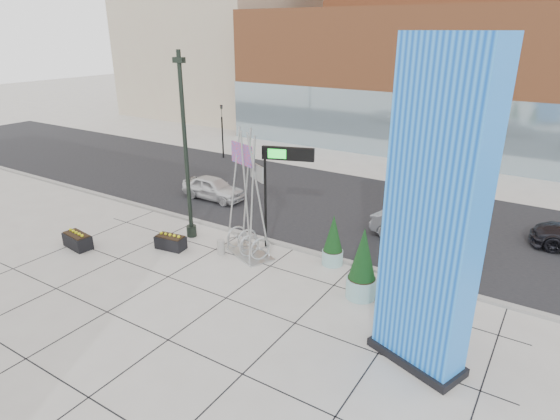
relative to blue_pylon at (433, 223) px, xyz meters
The scene contains 18 objects.
ground 9.27m from the blue_pylon, behind, with size 160.00×160.00×0.00m, color #9E9991.
street_asphalt 14.12m from the blue_pylon, 127.09° to the left, with size 80.00×12.00×0.02m, color black.
curb_edge 10.34m from the blue_pylon, 149.94° to the left, with size 80.00×0.30×0.12m, color gray.
tower_podium 28.57m from the blue_pylon, 104.33° to the left, with size 34.00×10.00×11.00m, color #A85A30.
tower_glass_front 24.02m from the blue_pylon, 107.17° to the left, with size 34.00×0.60×5.00m, color #8CA5B2.
blue_pylon is the anchor object (origin of this frame).
lamp_post 12.47m from the blue_pylon, 165.00° to the left, with size 0.55×0.47×8.61m.
public_art_sculpture 9.60m from the blue_pylon, 159.75° to the left, with size 2.77×2.13×5.63m.
concrete_bollard 10.73m from the blue_pylon, 165.55° to the left, with size 0.35×0.35×0.67m, color gray.
overhead_street_sign 8.47m from the blue_pylon, 151.24° to the left, with size 2.19×0.92×4.78m.
round_planter_east 4.39m from the blue_pylon, 113.35° to the left, with size 0.89×0.89×2.23m.
round_planter_mid 4.96m from the blue_pylon, 139.26° to the left, with size 1.12×1.12×2.80m.
round_planter_west 7.39m from the blue_pylon, 139.16° to the left, with size 0.90×0.90×2.24m.
box_planter_north 12.69m from the blue_pylon, behind, with size 1.44×0.86×0.75m.
box_planter_south 16.12m from the blue_pylon, behind, with size 1.55×0.92×0.81m.
car_white_west 17.00m from the blue_pylon, 151.46° to the left, with size 1.58×3.93×1.34m, color silver.
car_silver_mid 9.35m from the blue_pylon, 107.08° to the left, with size 1.53×4.38×1.44m, color #93949A.
traffic_signal 25.56m from the blue_pylon, 142.02° to the left, with size 0.15×0.18×4.10m.
Camera 1 is at (10.81, -12.68, 9.39)m, focal length 30.00 mm.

